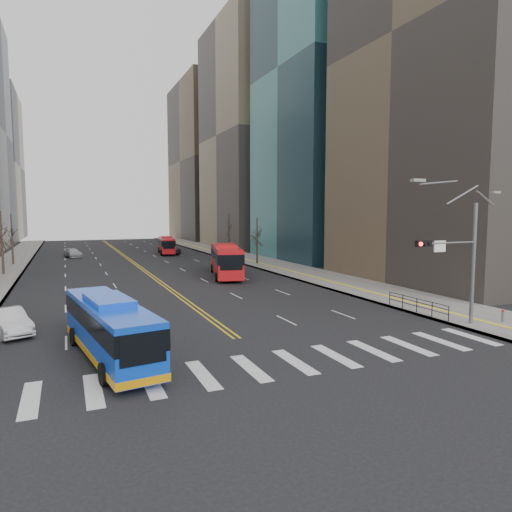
% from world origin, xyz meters
% --- Properties ---
extents(ground, '(220.00, 220.00, 0.00)m').
position_xyz_m(ground, '(0.00, 0.00, 0.00)').
color(ground, black).
extents(sidewalk_right, '(7.00, 130.00, 0.15)m').
position_xyz_m(sidewalk_right, '(17.50, 45.00, 0.07)').
color(sidewalk_right, gray).
rests_on(sidewalk_right, ground).
extents(sidewalk_left, '(5.00, 130.00, 0.15)m').
position_xyz_m(sidewalk_left, '(-16.50, 45.00, 0.07)').
color(sidewalk_left, gray).
rests_on(sidewalk_left, ground).
extents(crosswalk, '(26.70, 4.00, 0.01)m').
position_xyz_m(crosswalk, '(0.00, 0.00, 0.01)').
color(crosswalk, silver).
rests_on(crosswalk, ground).
extents(centerline, '(0.55, 100.00, 0.01)m').
position_xyz_m(centerline, '(0.00, 55.00, 0.01)').
color(centerline, gold).
rests_on(centerline, ground).
extents(office_towers, '(83.00, 134.00, 58.00)m').
position_xyz_m(office_towers, '(0.12, 68.51, 23.92)').
color(office_towers, gray).
rests_on(office_towers, ground).
extents(signal_mast, '(5.37, 0.37, 9.39)m').
position_xyz_m(signal_mast, '(13.77, 2.00, 4.86)').
color(signal_mast, slate).
rests_on(signal_mast, ground).
extents(pedestrian_railing, '(0.06, 6.06, 1.02)m').
position_xyz_m(pedestrian_railing, '(14.30, 6.00, 0.82)').
color(pedestrian_railing, black).
rests_on(pedestrian_railing, sidewalk_right).
extents(bollards, '(2.87, 3.17, 0.78)m').
position_xyz_m(bollards, '(16.27, -0.17, 0.55)').
color(bollards, slate).
rests_on(bollards, sidewalk_right).
extents(street_trees, '(35.20, 47.20, 7.60)m').
position_xyz_m(street_trees, '(-7.18, 34.55, 4.87)').
color(street_trees, black).
rests_on(street_trees, ground).
extents(blue_bus, '(3.97, 11.10, 3.19)m').
position_xyz_m(blue_bus, '(-7.24, 4.00, 1.67)').
color(blue_bus, blue).
rests_on(blue_bus, ground).
extents(red_bus_near, '(5.55, 12.30, 3.78)m').
position_xyz_m(red_bus_near, '(7.87, 29.92, 2.10)').
color(red_bus_near, red).
rests_on(red_bus_near, ground).
extents(red_bus_far, '(3.54, 10.15, 3.18)m').
position_xyz_m(red_bus_far, '(7.43, 61.16, 1.78)').
color(red_bus_far, red).
rests_on(red_bus_far, ground).
extents(car_white, '(3.24, 5.08, 1.58)m').
position_xyz_m(car_white, '(-12.50, 11.23, 0.79)').
color(car_white, silver).
rests_on(car_white, ground).
extents(car_dark_mid, '(2.50, 4.02, 1.28)m').
position_xyz_m(car_dark_mid, '(8.92, 31.35, 0.64)').
color(car_dark_mid, black).
rests_on(car_dark_mid, ground).
extents(car_silver, '(3.15, 5.25, 1.42)m').
position_xyz_m(car_silver, '(-8.05, 60.75, 0.71)').
color(car_silver, '#A7A7AC').
rests_on(car_silver, ground).
extents(car_dark_far, '(3.02, 4.45, 1.13)m').
position_xyz_m(car_dark_far, '(8.49, 59.20, 0.57)').
color(car_dark_far, black).
rests_on(car_dark_far, ground).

